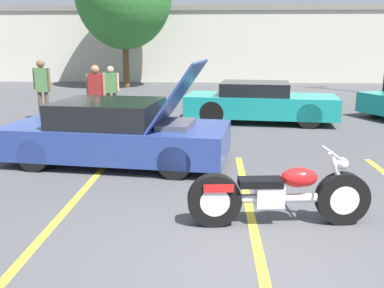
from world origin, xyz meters
name	(u,v)px	position (x,y,z in m)	size (l,w,h in m)	color
ground_plane	(249,266)	(0.00, 0.00, 0.00)	(80.00, 80.00, 0.00)	#474749
parking_stripe_foreground	(77,198)	(-2.50, 1.94, 0.00)	(0.12, 4.97, 0.01)	yellow
parking_stripe_middle	(248,201)	(0.14, 1.94, 0.00)	(0.12, 4.97, 0.01)	yellow
far_building	(220,42)	(0.00, 23.34, 2.34)	(32.00, 4.20, 4.40)	beige
motorcycle	(279,195)	(0.46, 1.12, 0.41)	(2.40, 0.70, 0.99)	black
show_car_hood_open	(118,133)	(-2.28, 3.97, 0.60)	(4.52, 2.40, 2.02)	navy
parked_car_left_row	(259,103)	(0.97, 8.58, 0.59)	(4.57, 2.24, 1.19)	teal
spectator_near_motorcycle	(42,85)	(-5.52, 8.39, 1.11)	(0.52, 0.24, 1.84)	brown
spectator_by_show_car	(96,92)	(-3.56, 7.14, 1.05)	(0.52, 0.23, 1.75)	brown
spectator_midground	(111,87)	(-3.63, 9.18, 0.96)	(0.52, 0.21, 1.62)	brown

